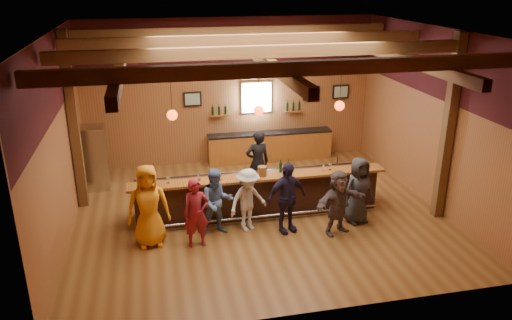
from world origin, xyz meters
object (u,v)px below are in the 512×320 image
at_px(bar_counter, 258,193).
at_px(customer_orange, 148,206).
at_px(ice_bucket, 262,171).
at_px(customer_white, 248,200).
at_px(customer_navy, 287,198).
at_px(stainless_fridge, 94,158).
at_px(bottle_a, 281,167).
at_px(customer_redvest, 196,213).
at_px(customer_brown, 338,202).
at_px(customer_denim, 217,202).
at_px(customer_dark, 358,190).
at_px(bartender, 258,163).
at_px(back_bar_cabinet, 270,146).

bearing_deg(bar_counter, customer_orange, -158.10).
relative_size(bar_counter, ice_bucket, 26.40).
height_order(customer_white, customer_navy, customer_navy).
bearing_deg(stainless_fridge, ice_bucket, -33.65).
xyz_separation_m(customer_white, bottle_a, (0.95, 0.68, 0.48)).
bearing_deg(customer_redvest, customer_orange, 160.94).
height_order(stainless_fridge, bottle_a, stainless_fridge).
bearing_deg(bottle_a, customer_orange, -164.56).
bearing_deg(customer_brown, customer_navy, 144.45).
bearing_deg(ice_bucket, customer_orange, -164.26).
bearing_deg(ice_bucket, bar_counter, 96.37).
distance_m(customer_redvest, customer_white, 1.33).
xyz_separation_m(customer_denim, customer_dark, (3.39, -0.13, 0.03)).
bearing_deg(customer_orange, customer_dark, -2.90).
bearing_deg(customer_brown, bottle_a, 109.53).
xyz_separation_m(customer_orange, customer_navy, (3.11, -0.06, -0.09)).
distance_m(customer_denim, customer_brown, 2.77).
height_order(customer_white, ice_bucket, customer_white).
distance_m(customer_orange, bottle_a, 3.35).
bearing_deg(customer_denim, customer_redvest, -144.40).
height_order(bar_counter, customer_dark, customer_dark).
bearing_deg(bottle_a, bartender, 102.70).
xyz_separation_m(stainless_fridge, customer_redvest, (2.44, -3.79, -0.11)).
bearing_deg(customer_navy, back_bar_cabinet, 65.00).
bearing_deg(customer_orange, customer_navy, -4.51).
bearing_deg(customer_dark, customer_navy, 170.74).
distance_m(stainless_fridge, customer_brown, 6.89).
xyz_separation_m(customer_navy, ice_bucket, (-0.39, 0.82, 0.37)).
relative_size(stainless_fridge, bartender, 0.99).
bearing_deg(customer_navy, bar_counter, 94.69).
distance_m(customer_navy, customer_brown, 1.18).
bearing_deg(back_bar_cabinet, customer_white, -109.92).
bearing_deg(customer_navy, bartender, 79.04).
bearing_deg(stainless_fridge, back_bar_cabinet, 11.93).
relative_size(customer_white, bartender, 0.84).
distance_m(back_bar_cabinet, customer_orange, 6.07).
bearing_deg(customer_orange, customer_redvest, -18.04).
bearing_deg(stainless_fridge, customer_redvest, -57.23).
relative_size(bar_counter, customer_brown, 4.05).
bearing_deg(customer_denim, bar_counter, 33.05).
xyz_separation_m(back_bar_cabinet, customer_navy, (-0.76, -4.71, 0.38)).
height_order(customer_dark, bottle_a, customer_dark).
xyz_separation_m(customer_redvest, customer_denim, (0.52, 0.44, 0.01)).
xyz_separation_m(customer_white, bartender, (0.66, 1.97, 0.14)).
distance_m(back_bar_cabinet, customer_navy, 4.78).
relative_size(customer_brown, bottle_a, 4.66).
height_order(back_bar_cabinet, customer_orange, customer_orange).
bearing_deg(customer_navy, customer_white, 147.06).
xyz_separation_m(back_bar_cabinet, customer_brown, (0.38, -5.03, 0.30)).
relative_size(bar_counter, back_bar_cabinet, 1.57).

